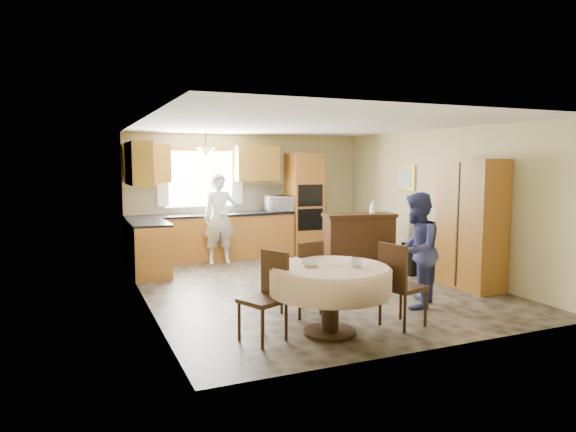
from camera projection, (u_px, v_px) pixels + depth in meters
The scene contains 36 objects.
floor at pixel (309, 285), 8.07m from camera, with size 5.00×6.00×0.01m, color brown.
ceiling at pixel (310, 125), 7.81m from camera, with size 5.00×6.00×0.01m, color white.
wall_back at pixel (248, 195), 10.68m from camera, with size 5.00×0.02×2.50m, color tan.
wall_front at pixel (437, 230), 5.19m from camera, with size 5.00×0.02×2.50m, color tan.
wall_left at pixel (144, 213), 6.96m from camera, with size 0.02×6.00×2.50m, color tan.
wall_right at pixel (439, 202), 8.91m from camera, with size 0.02×6.00×2.50m, color tan.
window at pixel (200, 179), 10.24m from camera, with size 1.40×0.03×1.10m, color white.
curtain_left at pixel (163, 177), 9.89m from camera, with size 0.22×0.02×1.15m, color white.
curtain_right at pixel (237, 176), 10.48m from camera, with size 0.22×0.02×1.15m, color white.
base_cab_back at pixel (212, 238), 10.16m from camera, with size 3.30×0.60×0.88m, color #C37734.
counter_back at pixel (212, 215), 10.11m from camera, with size 3.30×0.64×0.04m, color black.
base_cab_left at pixel (149, 249), 8.81m from camera, with size 0.60×1.20×0.88m, color #C37734.
counter_left at pixel (148, 223), 8.76m from camera, with size 0.64×1.20×0.04m, color black.
backsplash at pixel (208, 200), 10.35m from camera, with size 3.30×0.02×0.55m, color beige.
wall_cab_left at pixel (147, 163), 9.66m from camera, with size 0.85×0.33×0.72m, color #AF812B.
wall_cab_right at pixel (257, 163), 10.52m from camera, with size 0.90×0.33×0.72m, color #AF812B.
wall_cab_side at pixel (138, 163), 8.60m from camera, with size 0.33×1.20×0.72m, color #AF812B.
oven_tower at pixel (304, 203), 10.87m from camera, with size 0.66×0.62×2.12m, color #C37734.
oven_upper at pixel (310, 195), 10.56m from camera, with size 0.56×0.01×0.45m, color black.
oven_lower at pixel (310, 220), 10.61m from camera, with size 0.56×0.01×0.45m, color black.
pendant at pixel (206, 152), 9.74m from camera, with size 0.36×0.36×0.18m, color beige.
sideboard at pixel (359, 242), 9.46m from camera, with size 1.31×0.54×0.93m, color #3A210F.
space_heater at pixel (415, 258), 8.85m from camera, with size 0.41×0.28×0.56m, color black.
cupboard at pixel (471, 224), 7.85m from camera, with size 0.52×1.04×1.98m, color #C37734.
dining_table at pixel (330, 281), 5.74m from camera, with size 1.37×1.37×0.78m.
chair_left at pixel (268, 291), 5.57m from camera, with size 0.55×0.55×0.97m.
chair_back at pixel (305, 274), 6.44m from camera, with size 0.51×0.51×0.95m.
chair_right at pixel (399, 281), 5.97m from camera, with size 0.53×0.53×1.00m.
framed_picture at pixel (405, 178), 9.73m from camera, with size 0.06×0.57×0.47m.
microwave at pixel (280, 204), 10.60m from camera, with size 0.58×0.39×0.32m, color silver.
person_sink at pixel (220, 219), 9.77m from camera, with size 0.63×0.41×1.72m, color silver.
person_dining at pixel (416, 250), 6.82m from camera, with size 0.75×0.58×1.54m, color navy.
bowl_sideboard at pixel (341, 216), 9.26m from camera, with size 0.23×0.23×0.06m, color #B2B2B2.
bottle_sideboard at pixel (372, 208), 9.51m from camera, with size 0.11×0.11×0.29m, color silver.
cup_table at pixel (356, 262), 5.67m from camera, with size 0.13×0.13×0.10m, color #B2B2B2.
bowl_table at pixel (310, 264), 5.70m from camera, with size 0.19×0.19×0.06m, color #B2B2B2.
Camera 1 is at (-3.41, -7.14, 1.93)m, focal length 32.00 mm.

